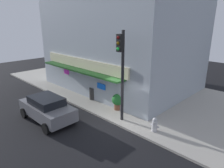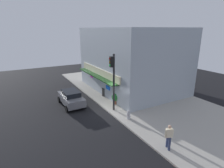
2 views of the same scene
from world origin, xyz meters
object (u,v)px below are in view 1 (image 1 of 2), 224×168
potted_plant_by_window (118,101)px  parked_car_grey (47,108)px  trash_can (92,94)px  fire_hydrant (154,125)px  potted_plant_by_doorway (79,79)px  traffic_light (121,65)px

potted_plant_by_window → parked_car_grey: bearing=-118.9°
trash_can → fire_hydrant: bearing=-6.6°
trash_can → potted_plant_by_window: 2.69m
fire_hydrant → potted_plant_by_doorway: (-9.56, 2.09, 0.28)m
fire_hydrant → parked_car_grey: bearing=-149.3°
traffic_light → trash_can: size_ratio=5.83×
trash_can → potted_plant_by_window: potted_plant_by_window is taller
fire_hydrant → potted_plant_by_doorway: potted_plant_by_doorway is taller
fire_hydrant → trash_can: size_ratio=0.87×
trash_can → potted_plant_by_window: (2.68, -0.02, 0.18)m
fire_hydrant → parked_car_grey: parked_car_grey is taller
traffic_light → parked_car_grey: size_ratio=1.33×
trash_can → parked_car_grey: 4.05m
traffic_light → potted_plant_by_doorway: traffic_light is taller
fire_hydrant → parked_car_grey: size_ratio=0.20×
potted_plant_by_window → potted_plant_by_doorway: bearing=167.2°
traffic_light → parked_car_grey: 5.31m
traffic_light → potted_plant_by_window: (-1.20, 1.00, -2.77)m
potted_plant_by_doorway → parked_car_grey: 6.70m
fire_hydrant → traffic_light: bearing=-171.7°
potted_plant_by_doorway → potted_plant_by_window: 6.33m
parked_car_grey → traffic_light: bearing=41.3°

